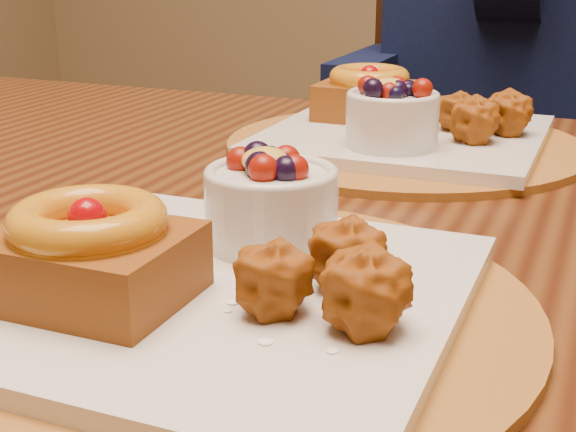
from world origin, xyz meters
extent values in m
cube|color=#37170A|center=(0.08, -0.04, 0.73)|extent=(1.60, 0.90, 0.04)
cylinder|color=#37170A|center=(-0.64, 0.33, 0.36)|extent=(0.06, 0.06, 0.71)
cylinder|color=brown|center=(0.08, -0.26, 0.76)|extent=(0.38, 0.38, 0.01)
cube|color=silver|center=(0.08, -0.26, 0.77)|extent=(0.28, 0.28, 0.01)
cube|color=#491B06|center=(0.02, -0.31, 0.79)|extent=(0.11, 0.09, 0.04)
torus|color=#A55D0A|center=(0.02, -0.31, 0.82)|extent=(0.09, 0.09, 0.02)
sphere|color=#8F0207|center=(0.02, -0.31, 0.82)|extent=(0.02, 0.02, 0.02)
sphere|color=#9A4A0B|center=(0.15, -0.24, 0.79)|extent=(0.04, 0.04, 0.04)
sphere|color=#9A4A0B|center=(0.12, -0.29, 0.79)|extent=(0.04, 0.04, 0.04)
sphere|color=#9A4A0B|center=(0.17, -0.29, 0.79)|extent=(0.04, 0.04, 0.04)
cylinder|color=silver|center=(0.08, -0.19, 0.80)|extent=(0.09, 0.09, 0.05)
torus|color=silver|center=(0.08, -0.19, 0.82)|extent=(0.09, 0.09, 0.01)
ellipsoid|color=gold|center=(0.08, -0.19, 0.83)|extent=(0.03, 0.03, 0.02)
cylinder|color=brown|center=(0.08, 0.18, 0.76)|extent=(0.38, 0.38, 0.01)
cube|color=silver|center=(0.08, 0.18, 0.77)|extent=(0.28, 0.28, 0.01)
cube|color=#491B06|center=(0.02, 0.22, 0.79)|extent=(0.11, 0.09, 0.04)
torus|color=#A55D0A|center=(0.02, 0.22, 0.82)|extent=(0.09, 0.09, 0.02)
sphere|color=#8F0207|center=(0.02, 0.22, 0.82)|extent=(0.02, 0.02, 0.02)
sphere|color=#9A4A0B|center=(0.15, 0.15, 0.79)|extent=(0.04, 0.04, 0.04)
sphere|color=#9A4A0B|center=(0.13, 0.20, 0.79)|extent=(0.04, 0.04, 0.04)
sphere|color=#9A4A0B|center=(0.18, 0.20, 0.79)|extent=(0.04, 0.04, 0.04)
cylinder|color=silver|center=(0.08, 0.10, 0.80)|extent=(0.09, 0.09, 0.05)
torus|color=silver|center=(0.08, 0.10, 0.82)|extent=(0.09, 0.09, 0.01)
ellipsoid|color=gold|center=(0.08, 0.10, 0.83)|extent=(0.03, 0.03, 0.02)
cube|color=black|center=(0.02, 0.79, 0.47)|extent=(0.48, 0.48, 0.04)
cylinder|color=black|center=(-0.19, 0.60, 0.23)|extent=(0.04, 0.04, 0.45)
cylinder|color=black|center=(0.21, 0.58, 0.23)|extent=(0.04, 0.04, 0.45)
cylinder|color=black|center=(-0.17, 1.00, 0.23)|extent=(0.04, 0.04, 0.45)
cylinder|color=black|center=(0.23, 0.98, 0.23)|extent=(0.04, 0.04, 0.45)
cube|color=black|center=(0.03, 1.00, 0.72)|extent=(0.46, 0.05, 0.48)
cube|color=black|center=(0.11, 0.77, 0.77)|extent=(0.41, 0.21, 0.58)
cube|color=black|center=(-0.10, 0.65, 0.75)|extent=(0.08, 0.29, 0.08)
camera|label=1|loc=(0.28, -0.64, 0.96)|focal=50.00mm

